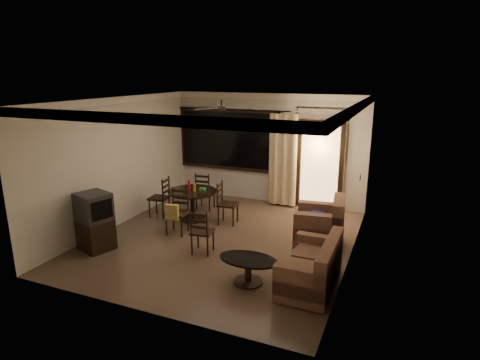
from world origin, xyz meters
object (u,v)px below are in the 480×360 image
at_px(tv_cabinet, 95,221).
at_px(coffee_table, 248,267).
at_px(sofa, 313,269).
at_px(dining_table, 193,197).
at_px(armchair, 322,225).
at_px(dining_chair_west, 160,205).
at_px(dining_chair_east, 228,211).
at_px(dining_chair_south, 177,220).
at_px(side_chair, 202,240).
at_px(dining_chair_north, 205,198).

distance_m(tv_cabinet, coffee_table, 3.18).
bearing_deg(coffee_table, sofa, 16.18).
distance_m(dining_table, coffee_table, 3.14).
bearing_deg(armchair, dining_chair_west, 170.93).
relative_size(dining_chair_west, dining_chair_east, 1.00).
relative_size(dining_table, tv_cabinet, 1.00).
xyz_separation_m(dining_chair_east, tv_cabinet, (-1.76, -2.21, 0.28)).
relative_size(dining_table, dining_chair_south, 1.17).
height_order(dining_chair_west, tv_cabinet, tv_cabinet).
bearing_deg(coffee_table, armchair, 68.66).
bearing_deg(tv_cabinet, dining_table, 83.76).
distance_m(dining_table, side_chair, 1.82).
xyz_separation_m(dining_chair_south, sofa, (3.13, -1.05, 0.01)).
relative_size(tv_cabinet, side_chair, 1.28).
height_order(armchair, coffee_table, armchair).
height_order(dining_table, tv_cabinet, tv_cabinet).
relative_size(dining_chair_south, tv_cabinet, 0.85).
relative_size(dining_chair_east, tv_cabinet, 0.85).
relative_size(dining_chair_west, sofa, 0.65).
distance_m(dining_chair_west, side_chair, 2.31).
bearing_deg(dining_chair_east, dining_chair_west, 90.00).
bearing_deg(side_chair, tv_cabinet, 11.30).
xyz_separation_m(dining_chair_east, dining_chair_north, (-0.92, 0.69, 0.00)).
relative_size(dining_chair_south, dining_chair_north, 1.00).
distance_m(coffee_table, side_chair, 1.40).
xyz_separation_m(tv_cabinet, sofa, (4.15, 0.21, -0.25)).
height_order(armchair, side_chair, armchair).
bearing_deg(dining_chair_west, coffee_table, 49.14).
bearing_deg(side_chair, dining_chair_south, -40.57).
bearing_deg(dining_table, sofa, -30.51).
xyz_separation_m(armchair, side_chair, (-1.99, -1.28, -0.12)).
distance_m(dining_chair_west, coffee_table, 3.71).
xyz_separation_m(dining_chair_south, side_chair, (0.93, -0.62, -0.05)).
distance_m(dining_chair_east, side_chair, 1.58).
bearing_deg(sofa, dining_chair_east, 140.44).
xyz_separation_m(tv_cabinet, armchair, (3.94, 1.92, -0.18)).
distance_m(dining_chair_west, tv_cabinet, 2.04).
height_order(dining_table, dining_chair_east, dining_chair_east).
height_order(tv_cabinet, coffee_table, tv_cabinet).
height_order(dining_table, coffee_table, dining_table).
xyz_separation_m(dining_table, dining_chair_east, (0.83, 0.09, -0.27)).
xyz_separation_m(dining_chair_east, coffee_table, (1.40, -2.28, 0.00)).
relative_size(dining_chair_south, side_chair, 1.09).
xyz_separation_m(dining_chair_west, sofa, (4.06, -1.80, 0.03)).
height_order(dining_chair_east, dining_chair_north, same).
xyz_separation_m(dining_chair_north, sofa, (3.32, -2.68, 0.03)).
bearing_deg(dining_chair_east, coffee_table, -154.98).
height_order(dining_chair_west, coffee_table, dining_chair_west).
relative_size(dining_chair_east, coffee_table, 0.98).
bearing_deg(dining_chair_south, side_chair, -40.38).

